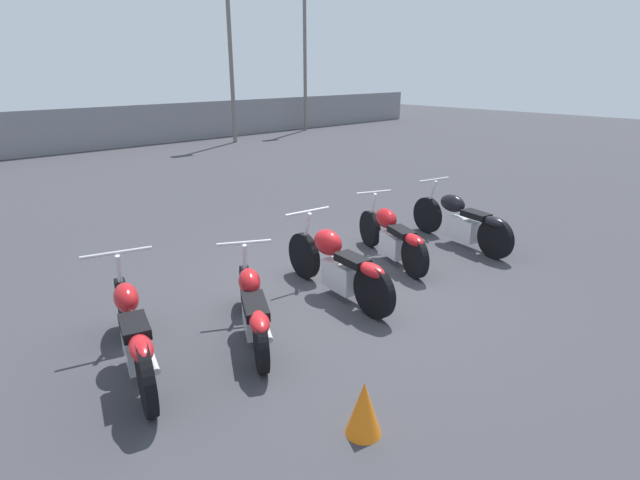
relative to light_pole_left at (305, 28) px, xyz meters
The scene contains 10 objects.
ground_plane 19.13m from the light_pole_left, 130.22° to the right, with size 60.00×60.00×0.00m, color #38383D.
fence_back 12.60m from the light_pole_left, behind, with size 40.00×0.04×1.53m.
light_pole_left is the anchor object (origin of this frame).
light_pole_right 5.01m from the light_pole_left, 166.57° to the right, with size 0.70×0.35×7.34m.
motorcycle_slot_0 20.90m from the light_pole_left, 136.19° to the right, with size 0.88×2.13×1.05m.
motorcycle_slot_1 20.26m from the light_pole_left, 133.15° to the right, with size 1.09×1.76×0.93m.
motorcycle_slot_2 19.20m from the light_pole_left, 130.19° to the right, with size 0.71×2.16×1.03m.
motorcycle_slot_3 18.03m from the light_pole_left, 127.09° to the right, with size 0.96×1.94×0.98m.
motorcycle_slot_4 17.48m from the light_pole_left, 122.55° to the right, with size 0.78×2.18×1.02m.
traffic_cone_near 21.82m from the light_pole_left, 130.20° to the right, with size 0.30×0.30×0.49m.
Camera 1 is at (-4.39, -4.39, 2.88)m, focal length 28.00 mm.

